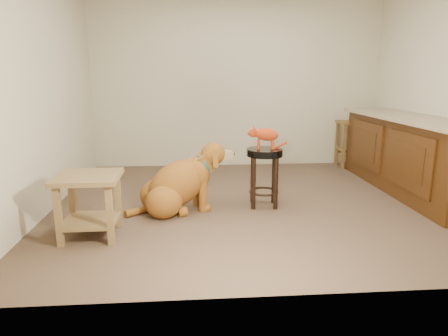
{
  "coord_description": "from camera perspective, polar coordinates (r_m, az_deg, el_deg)",
  "views": [
    {
      "loc": [
        -0.72,
        -4.33,
        1.41
      ],
      "look_at": [
        -0.39,
        -0.18,
        0.45
      ],
      "focal_mm": 32.0,
      "sensor_mm": 36.0,
      "label": 1
    }
  ],
  "objects": [
    {
      "name": "padded_stool",
      "position": [
        4.38,
        5.78,
        0.33
      ],
      "size": [
        0.39,
        0.39,
        0.64
      ],
      "rotation": [
        0.0,
        0.0,
        -0.11
      ],
      "color": "black",
      "rests_on": "ground"
    },
    {
      "name": "tabby_kitten",
      "position": [
        4.32,
        5.74,
        4.7
      ],
      "size": [
        0.45,
        0.16,
        0.28
      ],
      "rotation": [
        0.0,
        0.0,
        -0.11
      ],
      "color": "#A03010",
      "rests_on": "padded_stool"
    },
    {
      "name": "wood_stool",
      "position": [
        6.6,
        17.56,
        3.39
      ],
      "size": [
        0.4,
        0.4,
        0.73
      ],
      "rotation": [
        0.0,
        0.0,
        -0.02
      ],
      "color": "brown",
      "rests_on": "ground"
    },
    {
      "name": "floor",
      "position": [
        4.61,
        4.64,
        -4.87
      ],
      "size": [
        4.5,
        4.0,
        0.01
      ],
      "primitive_type": "cube",
      "color": "#4E3B2B",
      "rests_on": "ground"
    },
    {
      "name": "cabinet_run",
      "position": [
        5.43,
        24.92,
        1.46
      ],
      "size": [
        0.7,
        2.56,
        0.94
      ],
      "color": "#43240C",
      "rests_on": "ground"
    },
    {
      "name": "side_table",
      "position": [
        3.73,
        -18.7,
        -3.83
      ],
      "size": [
        0.56,
        0.56,
        0.57
      ],
      "rotation": [
        0.0,
        0.0,
        0.01
      ],
      "color": "olive",
      "rests_on": "ground"
    },
    {
      "name": "golden_retriever",
      "position": [
        4.25,
        -6.51,
        -2.44
      ],
      "size": [
        1.18,
        0.71,
        0.77
      ],
      "rotation": [
        0.0,
        0.0,
        0.3
      ],
      "color": "brown",
      "rests_on": "ground"
    },
    {
      "name": "room_shell",
      "position": [
        4.4,
        5.06,
        16.4
      ],
      "size": [
        4.54,
        4.04,
        2.62
      ],
      "color": "beige",
      "rests_on": "ground"
    }
  ]
}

